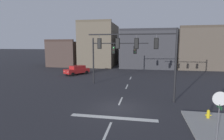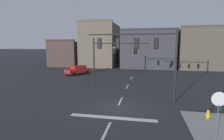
# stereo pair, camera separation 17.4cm
# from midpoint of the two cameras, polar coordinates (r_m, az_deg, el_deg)

# --- Properties ---
(ground_plane) EXTENTS (400.00, 400.00, 0.00)m
(ground_plane) POSITION_cam_midpoint_polar(r_m,az_deg,el_deg) (15.26, 1.40, -12.12)
(ground_plane) COLOR #2B2B30
(stop_bar_paint) EXTENTS (6.40, 0.50, 0.01)m
(stop_bar_paint) POSITION_cam_midpoint_polar(r_m,az_deg,el_deg) (13.42, 0.02, -15.00)
(stop_bar_paint) COLOR silver
(stop_bar_paint) RESTS_ON ground
(lane_centreline) EXTENTS (0.16, 26.40, 0.01)m
(lane_centreline) POSITION_cam_midpoint_polar(r_m,az_deg,el_deg) (17.13, 2.47, -9.84)
(lane_centreline) COLOR silver
(lane_centreline) RESTS_ON ground
(signal_mast_near_side) EXTENTS (8.28, 0.43, 6.78)m
(signal_mast_near_side) POSITION_cam_midpoint_polar(r_m,az_deg,el_deg) (16.83, 9.84, 6.48)
(signal_mast_near_side) COLOR black
(signal_mast_near_side) RESTS_ON ground
(signal_mast_far_side) EXTENTS (7.36, 0.45, 6.20)m
(signal_mast_far_side) POSITION_cam_midpoint_polar(r_m,az_deg,el_deg) (23.75, -1.02, 5.22)
(signal_mast_far_side) COLOR black
(signal_mast_far_side) RESTS_ON ground
(stop_sign) EXTENTS (0.76, 0.64, 2.83)m
(stop_sign) POSITION_cam_midpoint_polar(r_m,az_deg,el_deg) (11.09, 30.77, -9.39)
(stop_sign) COLOR #56565B
(stop_sign) RESTS_ON ground
(car_lot_nearside) EXTENTS (3.95, 4.65, 1.61)m
(car_lot_nearside) POSITION_cam_midpoint_polar(r_m,az_deg,el_deg) (32.47, -11.27, 0.06)
(car_lot_nearside) COLOR #A81E1E
(car_lot_nearside) RESTS_ON ground
(fire_hydrant) EXTENTS (0.40, 0.30, 0.75)m
(fire_hydrant) POSITION_cam_midpoint_polar(r_m,az_deg,el_deg) (14.57, 28.07, -12.70)
(fire_hydrant) COLOR gold
(fire_hydrant) RESTS_ON ground
(building_row) EXTENTS (41.36, 13.38, 10.79)m
(building_row) POSITION_cam_midpoint_polar(r_m,az_deg,el_deg) (44.81, 7.58, 6.69)
(building_row) COLOR #473833
(building_row) RESTS_ON ground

